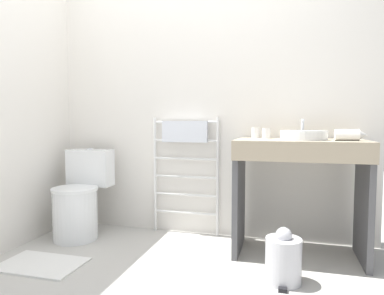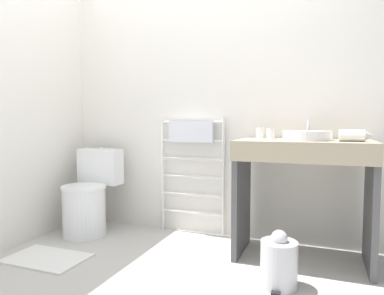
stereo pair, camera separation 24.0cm
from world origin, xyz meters
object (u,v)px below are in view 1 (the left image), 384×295
(cup_near_edge, at_px, (266,133))
(hair_dryer, at_px, (348,135))
(trash_bin, at_px, (283,259))
(toilet, at_px, (79,201))
(towel_radiator, at_px, (185,151))
(sink_basin, at_px, (304,135))
(cup_near_wall, at_px, (255,133))

(cup_near_edge, distance_m, hair_dryer, 0.59)
(cup_near_edge, xyz_separation_m, hair_dryer, (0.55, -0.21, -0.00))
(hair_dryer, xyz_separation_m, trash_bin, (-0.41, -0.41, -0.74))
(toilet, xyz_separation_m, towel_radiator, (0.84, 0.32, 0.41))
(sink_basin, distance_m, cup_near_wall, 0.42)
(trash_bin, bearing_deg, sink_basin, 75.04)
(cup_near_wall, bearing_deg, towel_radiator, 175.10)
(toilet, distance_m, hair_dryer, 2.16)
(hair_dryer, bearing_deg, cup_near_wall, 157.08)
(towel_radiator, bearing_deg, hair_dryer, -14.56)
(hair_dryer, distance_m, trash_bin, 0.94)
(cup_near_edge, relative_size, hair_dryer, 0.38)
(cup_near_edge, bearing_deg, trash_bin, -76.77)
(cup_near_wall, height_order, cup_near_edge, cup_near_wall)
(toilet, height_order, trash_bin, toilet)
(cup_near_wall, bearing_deg, hair_dryer, -22.92)
(sink_basin, distance_m, hair_dryer, 0.29)
(towel_radiator, distance_m, hair_dryer, 1.30)
(sink_basin, relative_size, cup_near_edge, 4.18)
(cup_near_wall, xyz_separation_m, trash_bin, (0.23, -0.68, -0.74))
(sink_basin, bearing_deg, cup_near_wall, 148.52)
(hair_dryer, height_order, trash_bin, hair_dryer)
(sink_basin, height_order, hair_dryer, hair_dryer)
(hair_dryer, bearing_deg, cup_near_edge, 159.44)
(toilet, bearing_deg, cup_near_wall, 10.53)
(sink_basin, xyz_separation_m, hair_dryer, (0.29, -0.05, 0.00))
(toilet, xyz_separation_m, cup_near_wall, (1.44, 0.27, 0.58))
(cup_near_edge, relative_size, trash_bin, 0.23)
(towel_radiator, height_order, hair_dryer, towel_radiator)
(trash_bin, bearing_deg, cup_near_edge, 103.23)
(cup_near_edge, bearing_deg, toilet, -172.41)
(towel_radiator, bearing_deg, toilet, -159.15)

